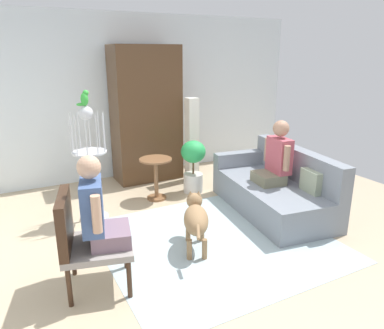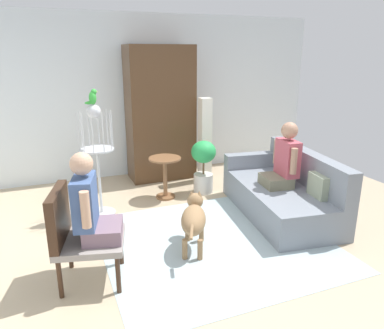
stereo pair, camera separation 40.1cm
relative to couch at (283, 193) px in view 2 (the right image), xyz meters
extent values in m
plane|color=tan|center=(-1.23, -0.37, -0.29)|extent=(6.95, 6.95, 0.00)
cube|color=silver|center=(-1.23, 2.45, 1.06)|extent=(6.39, 0.12, 2.69)
cube|color=#9EB2B7|center=(-1.19, -0.41, -0.28)|extent=(2.48, 2.34, 0.01)
cube|color=slate|center=(-0.07, -0.02, -0.08)|extent=(1.17, 1.98, 0.41)
cube|color=slate|center=(0.30, -0.07, 0.33)|extent=(0.43, 1.88, 0.43)
cube|color=slate|center=(0.05, 0.82, 0.23)|extent=(0.95, 0.30, 0.21)
cube|color=gray|center=(0.11, -0.52, 0.26)|extent=(0.14, 0.33, 0.28)
cylinder|color=#382316|center=(-2.26, -0.45, -0.10)|extent=(0.04, 0.04, 0.37)
cylinder|color=#382316|center=(-2.38, -0.91, -0.10)|extent=(0.04, 0.04, 0.37)
cylinder|color=#382316|center=(-2.75, -0.33, -0.10)|extent=(0.04, 0.04, 0.37)
cylinder|color=#382316|center=(-2.87, -0.79, -0.10)|extent=(0.04, 0.04, 0.37)
cube|color=gray|center=(-2.56, -0.62, 0.12)|extent=(0.72, 0.71, 0.06)
cube|color=#382316|center=(-2.82, -0.56, 0.39)|extent=(0.22, 0.58, 0.49)
cube|color=#6D6A54|center=(-0.14, -0.01, 0.19)|extent=(0.39, 0.42, 0.14)
cube|color=#B24C59|center=(0.00, -0.03, 0.49)|extent=(0.23, 0.40, 0.46)
sphere|color=#A57A60|center=(0.00, -0.03, 0.85)|extent=(0.21, 0.21, 0.21)
cylinder|color=#A57A60|center=(-0.07, -0.25, 0.51)|extent=(0.08, 0.08, 0.32)
cylinder|color=#A57A60|center=(-0.01, 0.20, 0.51)|extent=(0.08, 0.08, 0.32)
cube|color=slate|center=(-2.45, -0.65, 0.22)|extent=(0.43, 0.47, 0.14)
cube|color=#3F598C|center=(-2.58, -0.61, 0.52)|extent=(0.27, 0.43, 0.46)
sphere|color=tan|center=(-2.58, -0.61, 0.87)|extent=(0.20, 0.20, 0.20)
cylinder|color=tan|center=(-2.49, -0.39, 0.54)|extent=(0.08, 0.08, 0.32)
cylinder|color=tan|center=(-2.60, -0.86, 0.54)|extent=(0.08, 0.08, 0.32)
cylinder|color=brown|center=(-1.30, 1.09, 0.32)|extent=(0.47, 0.47, 0.02)
cylinder|color=brown|center=(-1.30, 1.09, 0.01)|extent=(0.06, 0.06, 0.59)
cylinder|color=brown|center=(-1.30, 1.09, -0.27)|extent=(0.28, 0.28, 0.03)
ellipsoid|color=olive|center=(-1.48, -0.46, 0.07)|extent=(0.48, 0.62, 0.27)
sphere|color=olive|center=(-1.33, -0.16, 0.15)|extent=(0.19, 0.19, 0.19)
cone|color=olive|center=(-1.38, -0.14, 0.25)|extent=(0.06, 0.06, 0.06)
cone|color=olive|center=(-1.29, -0.18, 0.25)|extent=(0.06, 0.06, 0.06)
cylinder|color=olive|center=(-1.63, -0.79, 0.11)|extent=(0.11, 0.18, 0.10)
cylinder|color=olive|center=(-1.47, -0.25, -0.17)|extent=(0.06, 0.06, 0.23)
cylinder|color=olive|center=(-1.32, -0.32, -0.17)|extent=(0.06, 0.06, 0.23)
cylinder|color=olive|center=(-1.63, -0.61, -0.17)|extent=(0.06, 0.06, 0.23)
cylinder|color=olive|center=(-1.49, -0.67, -0.17)|extent=(0.06, 0.06, 0.23)
cylinder|color=silver|center=(-2.27, 0.85, -0.27)|extent=(0.36, 0.36, 0.03)
cylinder|color=silver|center=(-2.27, 0.85, 0.16)|extent=(0.04, 0.04, 0.89)
cylinder|color=silver|center=(-2.27, 0.85, 0.61)|extent=(0.43, 0.43, 0.02)
cylinder|color=silver|center=(-2.07, 0.85, 0.86)|extent=(0.01, 0.01, 0.47)
cylinder|color=silver|center=(-2.10, 0.97, 0.86)|extent=(0.01, 0.01, 0.47)
cylinder|color=silver|center=(-2.21, 1.04, 0.86)|extent=(0.01, 0.01, 0.47)
cylinder|color=silver|center=(-2.33, 1.04, 0.86)|extent=(0.01, 0.01, 0.47)
cylinder|color=silver|center=(-2.43, 0.97, 0.86)|extent=(0.01, 0.01, 0.47)
cylinder|color=silver|center=(-2.47, 0.85, 0.86)|extent=(0.01, 0.01, 0.47)
cylinder|color=silver|center=(-2.43, 0.73, 0.86)|extent=(0.01, 0.01, 0.47)
cylinder|color=silver|center=(-2.33, 0.66, 0.86)|extent=(0.01, 0.01, 0.47)
cylinder|color=silver|center=(-2.21, 0.66, 0.86)|extent=(0.01, 0.01, 0.47)
cylinder|color=silver|center=(-2.10, 0.73, 0.86)|extent=(0.01, 0.01, 0.47)
sphere|color=silver|center=(-2.27, 0.85, 1.09)|extent=(0.17, 0.17, 0.17)
ellipsoid|color=green|center=(-2.27, 0.85, 1.26)|extent=(0.09, 0.10, 0.16)
sphere|color=green|center=(-2.25, 0.85, 1.33)|extent=(0.07, 0.07, 0.07)
cone|color=#D8BF4C|center=(-2.22, 0.85, 1.33)|extent=(0.03, 0.02, 0.02)
ellipsoid|color=green|center=(-2.31, 0.85, 1.20)|extent=(0.12, 0.03, 0.04)
cylinder|color=beige|center=(-0.68, 1.09, -0.14)|extent=(0.30, 0.30, 0.29)
cylinder|color=brown|center=(-0.68, 1.09, 0.11)|extent=(0.03, 0.03, 0.20)
ellipsoid|color=green|center=(-0.68, 1.09, 0.36)|extent=(0.37, 0.37, 0.34)
cube|color=#4C4742|center=(-0.44, 1.60, -0.26)|extent=(0.20, 0.20, 0.06)
cube|color=white|center=(-0.44, 1.60, 0.43)|extent=(0.18, 0.18, 1.32)
cube|color=#4C331E|center=(-1.06, 2.04, 0.81)|extent=(1.07, 0.56, 2.19)
camera|label=1|loc=(-3.18, -3.61, 1.79)|focal=34.33mm
camera|label=2|loc=(-2.82, -3.78, 1.79)|focal=34.33mm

